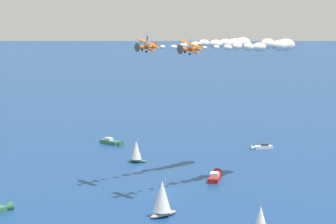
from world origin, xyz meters
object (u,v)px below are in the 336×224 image
at_px(sailboat_near_centre, 136,151).
at_px(motorboat_outer_ring_c, 113,142).
at_px(biplane_lead, 189,48).
at_px(wingwalker_wingman, 147,38).
at_px(motorboat_outer_ring_a, 261,147).
at_px(wingwalker_lead, 191,40).
at_px(biplane_wingman, 146,46).
at_px(sailboat_far_port, 162,198).
at_px(motorboat_far_stbd, 215,176).
at_px(sailboat_ahead, 261,223).

distance_m(sailboat_near_centre, motorboat_outer_ring_c, 29.69).
height_order(biplane_lead, wingwalker_wingman, wingwalker_wingman).
distance_m(motorboat_outer_ring_c, biplane_lead, 82.53).
xyz_separation_m(motorboat_outer_ring_a, wingwalker_lead, (-66.98, 8.81, 39.74)).
height_order(motorboat_outer_ring_c, biplane_wingman, biplane_wingman).
bearing_deg(motorboat_outer_ring_a, sailboat_far_port, 171.96).
relative_size(motorboat_far_stbd, sailboat_ahead, 1.24).
distance_m(sailboat_near_centre, motorboat_outer_ring_a, 46.88).
bearing_deg(wingwalker_wingman, sailboat_far_port, -155.70).
bearing_deg(motorboat_outer_ring_c, wingwalker_lead, -144.45).
bearing_deg(biplane_lead, motorboat_outer_ring_a, -7.83).
relative_size(motorboat_far_stbd, biplane_lead, 1.56).
bearing_deg(sailboat_far_port, biplane_lead, -8.93).
height_order(motorboat_outer_ring_a, motorboat_outer_ring_c, motorboat_outer_ring_c).
xyz_separation_m(sailboat_far_port, motorboat_outer_ring_c, (75.69, 40.16, -3.69)).
relative_size(motorboat_outer_ring_c, wingwalker_lead, 6.56).
relative_size(biplane_lead, wingwalker_lead, 4.55).
relative_size(sailboat_far_port, motorboat_far_stbd, 0.90).
bearing_deg(wingwalker_wingman, motorboat_outer_ring_c, 29.63).
distance_m(sailboat_ahead, motorboat_outer_ring_a, 94.52).
bearing_deg(motorboat_outer_ring_c, wingwalker_wingman, -150.37).
xyz_separation_m(motorboat_far_stbd, wingwalker_lead, (-21.95, 2.10, 39.51)).
bearing_deg(motorboat_far_stbd, sailboat_near_centre, 63.73).
bearing_deg(biplane_wingman, sailboat_far_port, -155.23).
distance_m(motorboat_far_stbd, sailboat_ahead, 52.39).
bearing_deg(motorboat_outer_ring_c, motorboat_outer_ring_a, -82.51).
relative_size(motorboat_outer_ring_a, biplane_lead, 1.12).
bearing_deg(motorboat_far_stbd, sailboat_ahead, -158.23).
bearing_deg(wingwalker_wingman, sailboat_ahead, -135.24).
distance_m(motorboat_outer_ring_a, biplane_wingman, 72.44).
bearing_deg(biplane_lead, sailboat_ahead, -140.87).
bearing_deg(sailboat_near_centre, biplane_wingman, -155.98).
distance_m(sailboat_far_port, motorboat_outer_ring_c, 85.76).
height_order(motorboat_outer_ring_a, biplane_wingman, biplane_wingman).
distance_m(sailboat_far_port, motorboat_far_stbd, 37.96).
xyz_separation_m(sailboat_near_centre, sailboat_ahead, (-62.51, -47.65, 0.41)).
bearing_deg(sailboat_near_centre, wingwalker_lead, -143.92).
distance_m(biplane_lead, wingwalker_wingman, 16.41).
bearing_deg(sailboat_ahead, motorboat_outer_ring_c, 36.62).
bearing_deg(sailboat_ahead, biplane_wingman, 44.84).
bearing_deg(wingwalker_wingman, sailboat_near_centre, 24.47).
xyz_separation_m(sailboat_near_centre, motorboat_outer_ring_c, (24.28, 16.85, -2.82)).
height_order(sailboat_far_port, biplane_lead, biplane_lead).
xyz_separation_m(motorboat_outer_ring_c, wingwalker_lead, (-60.17, -43.00, 39.57)).
relative_size(motorboat_outer_ring_a, motorboat_outer_ring_c, 0.78).
distance_m(sailboat_ahead, wingwalker_lead, 49.91).
relative_size(wingwalker_lead, wingwalker_wingman, 0.86).
xyz_separation_m(sailboat_far_port, sailboat_ahead, (-11.09, -24.34, -0.45)).
relative_size(motorboat_outer_ring_a, wingwalker_lead, 5.09).
distance_m(sailboat_far_port, sailboat_ahead, 26.75).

